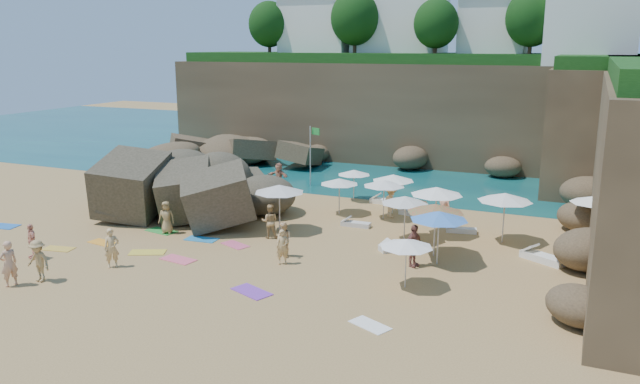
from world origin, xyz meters
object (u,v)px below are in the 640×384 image
at_px(parasol_0, 339,181).
at_px(person_stand_5, 279,176).
at_px(flag_pole, 312,148).
at_px(person_stand_3, 413,246).
at_px(person_stand_6, 9,264).
at_px(rock_outcrop, 192,212).
at_px(lounger_0, 386,201).
at_px(person_stand_0, 112,248).
at_px(person_stand_1, 270,221).
at_px(person_stand_2, 391,202).
at_px(parasol_1, 354,172).
at_px(parasol_2, 384,183).
at_px(person_stand_4, 445,206).

height_order(parasol_0, person_stand_5, parasol_0).
height_order(flag_pole, person_stand_5, flag_pole).
bearing_deg(person_stand_3, person_stand_6, 143.18).
bearing_deg(rock_outcrop, lounger_0, 32.78).
relative_size(person_stand_0, person_stand_5, 0.98).
xyz_separation_m(person_stand_1, person_stand_2, (4.40, 6.18, 0.02)).
bearing_deg(person_stand_5, lounger_0, 3.57).
height_order(parasol_1, person_stand_0, parasol_1).
distance_m(lounger_0, person_stand_1, 9.50).
height_order(parasol_1, parasol_2, parasol_2).
bearing_deg(person_stand_4, person_stand_3, -48.82).
bearing_deg(rock_outcrop, person_stand_1, -21.93).
bearing_deg(person_stand_0, parasol_0, 18.41).
bearing_deg(person_stand_3, person_stand_4, 24.22).
relative_size(rock_outcrop, lounger_0, 4.81).
xyz_separation_m(flag_pole, lounger_0, (6.18, -2.81, -2.48)).
xyz_separation_m(person_stand_0, person_stand_1, (4.28, 6.50, -0.01)).
height_order(lounger_0, person_stand_1, person_stand_1).
height_order(parasol_2, person_stand_5, parasol_2).
distance_m(rock_outcrop, person_stand_3, 14.73).
distance_m(parasol_2, person_stand_6, 18.90).
relative_size(flag_pole, person_stand_3, 2.16).
xyz_separation_m(lounger_0, person_stand_1, (-3.24, -8.90, 0.72)).
bearing_deg(person_stand_2, person_stand_5, 18.07).
bearing_deg(person_stand_6, parasol_1, 174.21).
distance_m(parasol_1, lounger_0, 2.67).
bearing_deg(flag_pole, rock_outcrop, -111.43).
xyz_separation_m(person_stand_2, person_stand_5, (-8.96, 3.67, 0.02)).
height_order(lounger_0, person_stand_3, person_stand_3).
distance_m(rock_outcrop, parasol_0, 8.76).
height_order(parasol_2, person_stand_2, parasol_2).
bearing_deg(parasol_1, rock_outcrop, -140.23).
bearing_deg(lounger_0, person_stand_1, -106.65).
height_order(person_stand_3, person_stand_5, person_stand_3).
height_order(rock_outcrop, parasol_0, parasol_0).
relative_size(rock_outcrop, parasol_2, 3.85).
xyz_separation_m(parasol_1, person_stand_2, (3.27, -2.80, -0.89)).
distance_m(lounger_0, person_stand_4, 4.84).
height_order(parasol_1, person_stand_6, parasol_1).
bearing_deg(lounger_0, rock_outcrop, -143.87).
bearing_deg(flag_pole, person_stand_4, -26.82).
relative_size(flag_pole, lounger_0, 2.20).
bearing_deg(person_stand_1, parasol_2, -148.51).
xyz_separation_m(person_stand_1, person_stand_3, (7.69, -1.17, 0.09)).
bearing_deg(parasol_2, parasol_1, 132.56).
xyz_separation_m(flag_pole, person_stand_3, (10.64, -12.87, -1.67)).
xyz_separation_m(rock_outcrop, person_stand_2, (10.91, 3.56, 0.88)).
bearing_deg(lounger_0, person_stand_2, -63.48).
bearing_deg(parasol_1, person_stand_2, -40.53).
xyz_separation_m(flag_pole, person_stand_5, (-1.61, -1.86, -1.73)).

